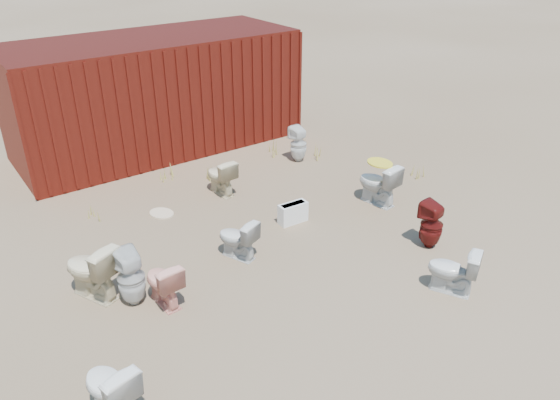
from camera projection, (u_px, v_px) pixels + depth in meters
ground at (302, 245)px, 8.59m from camera, size 100.00×100.00×0.00m
shipping_container at (156, 93)px, 11.78m from camera, size 6.00×2.40×2.40m
toilet_front_a at (110, 389)px, 5.52m from camera, size 0.54×0.77×0.71m
toilet_front_pink at (163, 283)px, 7.17m from camera, size 0.40×0.66×0.66m
toilet_front_c at (237, 239)px, 8.16m from camera, size 0.57×0.72×0.64m
toilet_front_maroon at (431, 225)px, 8.39m from camera, size 0.38×0.38×0.77m
toilet_front_e at (453, 271)px, 7.39m from camera, size 0.64×0.76×0.68m
toilet_back_a at (131, 278)px, 7.14m from camera, size 0.38×0.39×0.81m
toilet_back_beige_left at (91, 270)px, 7.27m from camera, size 0.75×0.93×0.83m
toilet_back_beige_right at (221, 176)px, 10.05m from camera, size 0.42×0.70×0.69m
toilet_back_yellowlid at (378, 184)px, 9.68m from camera, size 0.54×0.82×0.78m
toilet_back_e at (298, 144)px, 11.38m from camera, size 0.34×0.35×0.75m
yellow_lid at (380, 163)px, 9.50m from camera, size 0.39×0.49×0.02m
loose_tank at (293, 213)px, 9.16m from camera, size 0.51×0.23×0.35m
loose_lid_near at (226, 173)px, 10.97m from camera, size 0.42×0.52×0.02m
loose_lid_far at (162, 213)px, 9.49m from camera, size 0.49×0.56×0.02m
weed_clump_a at (91, 212)px, 9.29m from camera, size 0.36×0.36×0.26m
weed_clump_b at (212, 172)px, 10.67m from camera, size 0.32×0.32×0.30m
weed_clump_c at (319, 150)px, 11.70m from camera, size 0.36×0.36×0.31m
weed_clump_d at (166, 173)px, 10.71m from camera, size 0.30×0.30×0.26m
weed_clump_e at (271, 148)px, 11.76m from camera, size 0.34×0.34×0.31m
weed_clump_f at (416, 170)px, 10.80m from camera, size 0.28×0.28×0.26m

